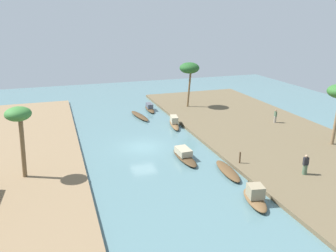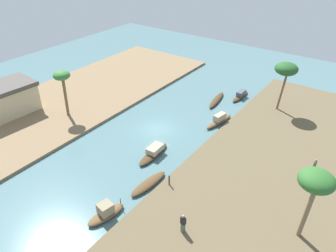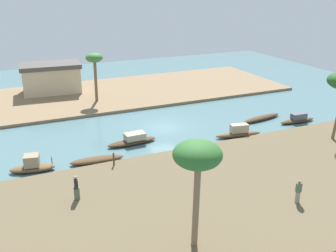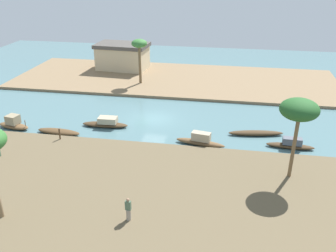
{
  "view_description": "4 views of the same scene",
  "coord_description": "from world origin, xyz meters",
  "px_view_note": "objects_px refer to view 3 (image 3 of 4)",
  "views": [
    {
      "loc": [
        -32.16,
        8.08,
        12.94
      ],
      "look_at": [
        2.92,
        -3.68,
        1.01
      ],
      "focal_mm": 36.78,
      "sensor_mm": 36.0,
      "label": 1
    },
    {
      "loc": [
        -25.59,
        -19.97,
        20.49
      ],
      "look_at": [
        -0.19,
        -1.73,
        1.19
      ],
      "focal_mm": 34.31,
      "sensor_mm": 36.0,
      "label": 2
    },
    {
      "loc": [
        -14.7,
        -33.96,
        13.92
      ],
      "look_at": [
        -0.73,
        -2.75,
        1.19
      ],
      "focal_mm": 41.13,
      "sensor_mm": 36.0,
      "label": 3
    },
    {
      "loc": [
        8.02,
        -36.27,
        15.68
      ],
      "look_at": [
        2.15,
        -3.31,
        0.77
      ],
      "focal_mm": 40.4,
      "sensor_mm": 36.0,
      "label": 4
    }
  ],
  "objects_px": {
    "sampan_near_left_bank": "(298,119)",
    "person_on_near_bank": "(298,193)",
    "person_by_mooring": "(77,189)",
    "sampan_upstream_small": "(238,132)",
    "sampan_with_tall_canopy": "(262,118)",
    "palm_tree_right_tall": "(94,60)",
    "mooring_post": "(114,159)",
    "sampan_open_hull": "(97,160)",
    "sampan_foreground": "(32,166)",
    "sampan_midstream": "(133,140)",
    "riverside_building": "(51,78)",
    "palm_tree_left_near": "(197,158)"
  },
  "relations": [
    {
      "from": "sampan_near_left_bank",
      "to": "riverside_building",
      "type": "xyz_separation_m",
      "value": [
        -22.06,
        22.08,
        1.89
      ]
    },
    {
      "from": "mooring_post",
      "to": "sampan_open_hull",
      "type": "bearing_deg",
      "value": 119.35
    },
    {
      "from": "sampan_open_hull",
      "to": "palm_tree_right_tall",
      "type": "height_order",
      "value": "palm_tree_right_tall"
    },
    {
      "from": "sampan_upstream_small",
      "to": "mooring_post",
      "type": "height_order",
      "value": "mooring_post"
    },
    {
      "from": "person_on_near_bank",
      "to": "sampan_midstream",
      "type": "bearing_deg",
      "value": 118.76
    },
    {
      "from": "sampan_midstream",
      "to": "mooring_post",
      "type": "distance_m",
      "value": 5.16
    },
    {
      "from": "sampan_foreground",
      "to": "palm_tree_left_near",
      "type": "bearing_deg",
      "value": -51.22
    },
    {
      "from": "mooring_post",
      "to": "palm_tree_left_near",
      "type": "height_order",
      "value": "palm_tree_left_near"
    },
    {
      "from": "person_by_mooring",
      "to": "palm_tree_left_near",
      "type": "height_order",
      "value": "palm_tree_left_near"
    },
    {
      "from": "sampan_near_left_bank",
      "to": "person_on_near_bank",
      "type": "height_order",
      "value": "person_on_near_bank"
    },
    {
      "from": "palm_tree_left_near",
      "to": "sampan_near_left_bank",
      "type": "bearing_deg",
      "value": 35.39
    },
    {
      "from": "palm_tree_left_near",
      "to": "palm_tree_right_tall",
      "type": "height_order",
      "value": "palm_tree_left_near"
    },
    {
      "from": "mooring_post",
      "to": "palm_tree_left_near",
      "type": "relative_size",
      "value": 0.17
    },
    {
      "from": "sampan_midstream",
      "to": "palm_tree_left_near",
      "type": "relative_size",
      "value": 0.76
    },
    {
      "from": "palm_tree_left_near",
      "to": "riverside_building",
      "type": "relative_size",
      "value": 0.78
    },
    {
      "from": "sampan_with_tall_canopy",
      "to": "sampan_midstream",
      "type": "distance_m",
      "value": 14.91
    },
    {
      "from": "sampan_midstream",
      "to": "person_on_near_bank",
      "type": "height_order",
      "value": "person_on_near_bank"
    },
    {
      "from": "sampan_with_tall_canopy",
      "to": "person_by_mooring",
      "type": "xyz_separation_m",
      "value": [
        -21.66,
        -8.71,
        0.84
      ]
    },
    {
      "from": "sampan_with_tall_canopy",
      "to": "sampan_midstream",
      "type": "bearing_deg",
      "value": 172.97
    },
    {
      "from": "sampan_with_tall_canopy",
      "to": "palm_tree_right_tall",
      "type": "xyz_separation_m",
      "value": [
        -14.73,
        13.24,
        5.1
      ]
    },
    {
      "from": "person_on_near_bank",
      "to": "person_by_mooring",
      "type": "relative_size",
      "value": 0.94
    },
    {
      "from": "sampan_with_tall_canopy",
      "to": "mooring_post",
      "type": "xyz_separation_m",
      "value": [
        -17.93,
        -4.74,
        0.63
      ]
    },
    {
      "from": "sampan_upstream_small",
      "to": "palm_tree_left_near",
      "type": "xyz_separation_m",
      "value": [
        -11.69,
        -13.16,
        5.19
      ]
    },
    {
      "from": "sampan_open_hull",
      "to": "palm_tree_left_near",
      "type": "height_order",
      "value": "palm_tree_left_near"
    },
    {
      "from": "palm_tree_left_near",
      "to": "person_on_near_bank",
      "type": "bearing_deg",
      "value": 8.2
    },
    {
      "from": "sampan_near_left_bank",
      "to": "sampan_midstream",
      "type": "height_order",
      "value": "sampan_midstream"
    },
    {
      "from": "sampan_open_hull",
      "to": "person_on_near_bank",
      "type": "height_order",
      "value": "person_on_near_bank"
    },
    {
      "from": "sampan_near_left_bank",
      "to": "person_on_near_bank",
      "type": "bearing_deg",
      "value": -129.27
    },
    {
      "from": "sampan_with_tall_canopy",
      "to": "person_on_near_bank",
      "type": "distance_m",
      "value": 17.3
    },
    {
      "from": "sampan_foreground",
      "to": "sampan_midstream",
      "type": "distance_m",
      "value": 9.24
    },
    {
      "from": "sampan_with_tall_canopy",
      "to": "riverside_building",
      "type": "bearing_deg",
      "value": 124.52
    },
    {
      "from": "sampan_open_hull",
      "to": "person_on_near_bank",
      "type": "xyz_separation_m",
      "value": [
        10.39,
        -12.0,
        0.82
      ]
    },
    {
      "from": "palm_tree_right_tall",
      "to": "sampan_open_hull",
      "type": "bearing_deg",
      "value": -104.32
    },
    {
      "from": "person_by_mooring",
      "to": "sampan_upstream_small",
      "type": "bearing_deg",
      "value": 115.57
    },
    {
      "from": "sampan_with_tall_canopy",
      "to": "riverside_building",
      "type": "relative_size",
      "value": 0.68
    },
    {
      "from": "mooring_post",
      "to": "palm_tree_left_near",
      "type": "bearing_deg",
      "value": -84.06
    },
    {
      "from": "sampan_with_tall_canopy",
      "to": "person_on_near_bank",
      "type": "xyz_separation_m",
      "value": [
        -8.49,
        -15.05,
        0.83
      ]
    },
    {
      "from": "person_on_near_bank",
      "to": "sampan_upstream_small",
      "type": "bearing_deg",
      "value": 78.83
    },
    {
      "from": "sampan_foreground",
      "to": "person_on_near_bank",
      "type": "height_order",
      "value": "person_on_near_bank"
    },
    {
      "from": "sampan_upstream_small",
      "to": "person_on_near_bank",
      "type": "xyz_separation_m",
      "value": [
        -3.44,
        -11.98,
        0.59
      ]
    },
    {
      "from": "sampan_upstream_small",
      "to": "sampan_open_hull",
      "type": "xyz_separation_m",
      "value": [
        -13.84,
        0.03,
        -0.23
      ]
    },
    {
      "from": "sampan_midstream",
      "to": "person_on_near_bank",
      "type": "relative_size",
      "value": 2.91
    },
    {
      "from": "sampan_upstream_small",
      "to": "person_by_mooring",
      "type": "height_order",
      "value": "person_by_mooring"
    },
    {
      "from": "person_on_near_bank",
      "to": "riverside_building",
      "type": "relative_size",
      "value": 0.21
    },
    {
      "from": "sampan_upstream_small",
      "to": "person_on_near_bank",
      "type": "height_order",
      "value": "person_on_near_bank"
    },
    {
      "from": "mooring_post",
      "to": "riverside_building",
      "type": "height_order",
      "value": "riverside_building"
    },
    {
      "from": "sampan_upstream_small",
      "to": "sampan_open_hull",
      "type": "distance_m",
      "value": 13.84
    },
    {
      "from": "sampan_near_left_bank",
      "to": "palm_tree_left_near",
      "type": "height_order",
      "value": "palm_tree_left_near"
    },
    {
      "from": "sampan_near_left_bank",
      "to": "sampan_open_hull",
      "type": "bearing_deg",
      "value": -175.25
    },
    {
      "from": "sampan_foreground",
      "to": "palm_tree_left_near",
      "type": "relative_size",
      "value": 0.58
    }
  ]
}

